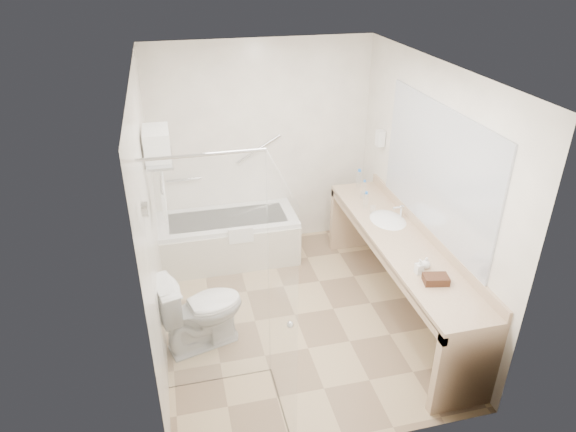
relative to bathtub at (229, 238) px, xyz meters
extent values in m
plane|color=tan|center=(0.50, -1.24, -0.28)|extent=(3.20, 3.20, 0.00)
cube|color=white|center=(0.50, -1.24, 2.22)|extent=(2.60, 3.20, 0.10)
cube|color=white|center=(0.50, 0.36, 0.97)|extent=(2.60, 0.10, 2.50)
cube|color=white|center=(0.50, -2.84, 0.97)|extent=(2.60, 0.10, 2.50)
cube|color=white|center=(-0.80, -1.24, 0.97)|extent=(0.10, 3.20, 2.50)
cube|color=white|center=(1.80, -1.24, 0.97)|extent=(0.10, 3.20, 2.50)
cube|color=white|center=(0.00, 0.01, 0.00)|extent=(1.60, 0.70, 0.55)
cube|color=beige|center=(0.00, -0.35, -0.03)|extent=(1.60, 0.02, 0.50)
cube|color=white|center=(0.10, -0.34, 0.22)|extent=(0.28, 0.06, 0.18)
cylinder|color=silver|center=(-0.45, 0.32, 0.67)|extent=(0.40, 0.03, 0.03)
cylinder|color=silver|center=(0.45, 0.32, 0.97)|extent=(0.53, 0.03, 0.33)
cube|color=silver|center=(-0.35, -1.94, 0.77)|extent=(0.90, 0.01, 2.10)
cube|color=silver|center=(0.10, -2.39, 0.77)|extent=(0.02, 0.90, 2.10)
cylinder|color=silver|center=(-0.35, -1.94, 1.82)|extent=(0.90, 0.02, 0.02)
sphere|color=silver|center=(0.13, -2.54, 0.72)|extent=(0.05, 0.05, 0.05)
cylinder|color=silver|center=(-0.75, -2.39, 1.67)|extent=(0.04, 0.10, 0.10)
cube|color=silver|center=(-0.67, -0.89, 1.42)|extent=(0.24, 0.55, 0.02)
cylinder|color=silver|center=(-0.67, -0.89, 1.20)|extent=(0.02, 0.55, 0.02)
cube|color=white|center=(-0.67, -0.89, 1.04)|extent=(0.03, 0.42, 0.32)
cube|color=white|center=(-0.67, -0.89, 1.48)|extent=(0.22, 0.40, 0.08)
cube|color=white|center=(-0.67, -0.89, 1.57)|extent=(0.22, 0.40, 0.08)
cube|color=white|center=(-0.67, -0.89, 1.65)|extent=(0.22, 0.40, 0.08)
cube|color=tan|center=(1.52, -1.39, 0.55)|extent=(0.55, 2.70, 0.05)
cube|color=tan|center=(1.78, -1.39, 0.62)|extent=(0.03, 2.70, 0.10)
cube|color=tan|center=(1.27, -1.39, 0.49)|extent=(0.04, 2.70, 0.08)
cube|color=tan|center=(1.52, -2.70, 0.12)|extent=(0.55, 0.08, 0.80)
cube|color=tan|center=(1.52, -0.08, 0.12)|extent=(0.55, 0.08, 0.80)
ellipsoid|color=white|center=(1.55, -0.99, 0.54)|extent=(0.40, 0.52, 0.14)
cylinder|color=silver|center=(1.70, -0.99, 0.65)|extent=(0.03, 0.03, 0.14)
cube|color=#B4B8C1|center=(1.79, -1.39, 1.27)|extent=(0.02, 2.00, 1.20)
cube|color=silver|center=(1.75, -0.19, 1.17)|extent=(0.08, 0.10, 0.18)
imported|color=white|center=(-0.45, -1.44, 0.12)|extent=(0.90, 0.65, 0.79)
cube|color=#4A2A1A|center=(1.50, -2.13, 0.61)|extent=(0.23, 0.18, 0.07)
imported|color=silver|center=(1.42, -1.96, 0.61)|extent=(0.08, 0.15, 0.06)
imported|color=silver|center=(1.52, -1.90, 0.62)|extent=(0.11, 0.13, 0.08)
cylinder|color=silver|center=(1.43, -0.67, 0.66)|extent=(0.06, 0.06, 0.16)
cylinder|color=blue|center=(1.43, -0.67, 0.75)|extent=(0.03, 0.03, 0.02)
cylinder|color=silver|center=(1.55, -0.14, 0.67)|extent=(0.07, 0.07, 0.19)
cylinder|color=blue|center=(1.55, -0.14, 0.78)|extent=(0.04, 0.04, 0.03)
cylinder|color=silver|center=(1.54, -0.34, 0.65)|extent=(0.05, 0.05, 0.15)
cylinder|color=blue|center=(1.54, -0.34, 0.73)|extent=(0.03, 0.03, 0.02)
cylinder|color=silver|center=(1.46, -0.81, 0.62)|extent=(0.08, 0.08, 0.08)
cylinder|color=silver|center=(1.49, -0.45, 0.62)|extent=(0.08, 0.08, 0.08)
camera|label=1|loc=(-0.55, -5.30, 3.11)|focal=32.00mm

